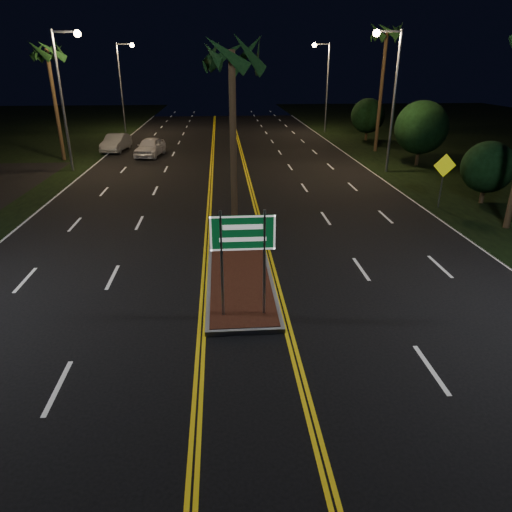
{
  "coord_description": "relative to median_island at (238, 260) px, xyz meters",
  "views": [
    {
      "loc": [
        -0.54,
        -8.95,
        6.98
      ],
      "look_at": [
        0.38,
        3.04,
        1.9
      ],
      "focal_mm": 32.0,
      "sensor_mm": 36.0,
      "label": 1
    }
  ],
  "objects": [
    {
      "name": "ground",
      "position": [
        0.0,
        -7.0,
        -0.08
      ],
      "size": [
        120.0,
        120.0,
        0.0
      ],
      "primitive_type": "plane",
      "color": "black",
      "rests_on": "ground"
    },
    {
      "name": "median_island",
      "position": [
        0.0,
        0.0,
        0.0
      ],
      "size": [
        2.25,
        10.25,
        0.17
      ],
      "color": "gray",
      "rests_on": "ground"
    },
    {
      "name": "highway_sign",
      "position": [
        0.0,
        -4.2,
        2.32
      ],
      "size": [
        1.8,
        0.08,
        3.2
      ],
      "color": "gray",
      "rests_on": "ground"
    },
    {
      "name": "streetlight_left_mid",
      "position": [
        -10.61,
        17.0,
        5.57
      ],
      "size": [
        1.91,
        0.44,
        9.0
      ],
      "color": "gray",
      "rests_on": "ground"
    },
    {
      "name": "streetlight_left_far",
      "position": [
        -10.61,
        37.0,
        5.57
      ],
      "size": [
        1.91,
        0.44,
        9.0
      ],
      "color": "gray",
      "rests_on": "ground"
    },
    {
      "name": "streetlight_right_mid",
      "position": [
        10.61,
        15.0,
        5.57
      ],
      "size": [
        1.91,
        0.44,
        9.0
      ],
      "color": "gray",
      "rests_on": "ground"
    },
    {
      "name": "streetlight_right_far",
      "position": [
        10.61,
        35.0,
        5.57
      ],
      "size": [
        1.91,
        0.44,
        9.0
      ],
      "color": "gray",
      "rests_on": "ground"
    },
    {
      "name": "palm_median",
      "position": [
        0.0,
        3.5,
        7.19
      ],
      "size": [
        2.4,
        2.4,
        8.3
      ],
      "color": "#382819",
      "rests_on": "ground"
    },
    {
      "name": "palm_left_far",
      "position": [
        -12.8,
        21.0,
        7.66
      ],
      "size": [
        2.4,
        2.4,
        8.8
      ],
      "color": "#382819",
      "rests_on": "ground"
    },
    {
      "name": "palm_right_far",
      "position": [
        12.8,
        23.0,
        9.06
      ],
      "size": [
        2.4,
        2.4,
        10.3
      ],
      "color": "#382819",
      "rests_on": "ground"
    },
    {
      "name": "shrub_near",
      "position": [
        13.5,
        7.0,
        1.86
      ],
      "size": [
        2.7,
        2.7,
        3.3
      ],
      "color": "#382819",
      "rests_on": "ground"
    },
    {
      "name": "shrub_mid",
      "position": [
        14.0,
        17.0,
        2.64
      ],
      "size": [
        3.78,
        3.78,
        4.62
      ],
      "color": "#382819",
      "rests_on": "ground"
    },
    {
      "name": "shrub_far",
      "position": [
        13.8,
        29.0,
        2.25
      ],
      "size": [
        3.24,
        3.24,
        3.96
      ],
      "color": "#382819",
      "rests_on": "ground"
    },
    {
      "name": "car_near",
      "position": [
        -6.26,
        22.21,
        0.77
      ],
      "size": [
        3.02,
        5.43,
        1.71
      ],
      "primitive_type": "imported",
      "rotation": [
        0.0,
        0.0,
        -0.17
      ],
      "color": "white",
      "rests_on": "ground"
    },
    {
      "name": "car_far",
      "position": [
        -9.5,
        24.78,
        0.75
      ],
      "size": [
        2.73,
        5.2,
        1.66
      ],
      "primitive_type": "imported",
      "rotation": [
        0.0,
        0.0,
        -0.12
      ],
      "color": "#A9ADB2",
      "rests_on": "ground"
    },
    {
      "name": "warning_sign",
      "position": [
        10.8,
        6.35,
        1.77
      ],
      "size": [
        1.18,
        0.08,
        2.8
      ],
      "rotation": [
        0.0,
        0.0,
        0.01
      ],
      "color": "gray",
      "rests_on": "ground"
    }
  ]
}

